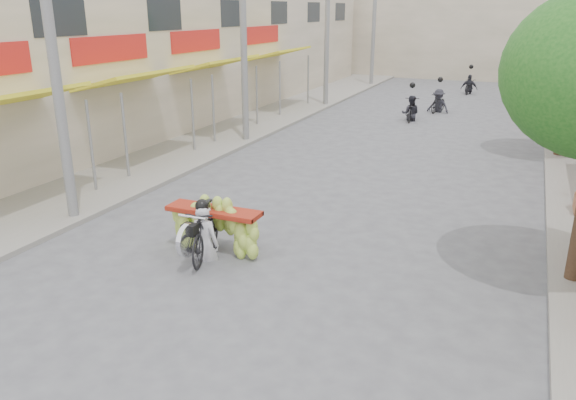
{
  "coord_description": "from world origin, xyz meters",
  "views": [
    {
      "loc": [
        4.24,
        -6.55,
        4.79
      ],
      "look_at": [
        0.0,
        3.39,
        1.1
      ],
      "focal_mm": 35.0,
      "sensor_mm": 36.0,
      "label": 1
    }
  ],
  "objects": [
    {
      "name": "street_tree_far",
      "position": [
        5.4,
        26.0,
        3.78
      ],
      "size": [
        3.4,
        3.4,
        5.25
      ],
      "color": "#3A2719",
      "rests_on": "ground"
    },
    {
      "name": "utility_pole_far",
      "position": [
        -5.4,
        21.0,
        4.03
      ],
      "size": [
        0.6,
        0.24,
        8.0
      ],
      "color": "slate",
      "rests_on": "ground"
    },
    {
      "name": "bg_motorbike_a",
      "position": [
        -0.55,
        18.76,
        0.73
      ],
      "size": [
        0.84,
        1.75,
        1.95
      ],
      "color": "black",
      "rests_on": "ground"
    },
    {
      "name": "ground",
      "position": [
        0.0,
        0.0,
        0.0
      ],
      "size": [
        120.0,
        120.0,
        0.0
      ],
      "primitive_type": "plane",
      "color": "#57575C",
      "rests_on": "ground"
    },
    {
      "name": "street_tree_mid",
      "position": [
        5.4,
        14.0,
        3.78
      ],
      "size": [
        3.4,
        3.4,
        5.25
      ],
      "color": "#3A2719",
      "rests_on": "ground"
    },
    {
      "name": "banana_motorbike",
      "position": [
        -1.38,
        2.52,
        0.71
      ],
      "size": [
        2.2,
        1.99,
        2.12
      ],
      "color": "black",
      "rests_on": "ground"
    },
    {
      "name": "bg_motorbike_c",
      "position": [
        0.95,
        28.47,
        0.83
      ],
      "size": [
        1.02,
        1.49,
        1.95
      ],
      "color": "black",
      "rests_on": "ground"
    },
    {
      "name": "far_building",
      "position": [
        0.0,
        38.0,
        3.5
      ],
      "size": [
        20.0,
        6.0,
        7.0
      ],
      "primitive_type": "cube",
      "color": "#BAAD93",
      "rests_on": "ground"
    },
    {
      "name": "shophouse_row_left",
      "position": [
        -11.98,
        13.98,
        3.0
      ],
      "size": [
        9.77,
        40.0,
        6.0
      ],
      "color": "#BAAD93",
      "rests_on": "ground"
    },
    {
      "name": "utility_pole_back",
      "position": [
        -5.4,
        30.0,
        4.03
      ],
      "size": [
        0.6,
        0.24,
        8.0
      ],
      "color": "slate",
      "rests_on": "ground"
    },
    {
      "name": "utility_pole_near",
      "position": [
        -5.4,
        3.0,
        4.03
      ],
      "size": [
        0.6,
        0.24,
        8.0
      ],
      "color": "slate",
      "rests_on": "ground"
    },
    {
      "name": "utility_pole_mid",
      "position": [
        -5.4,
        12.0,
        4.03
      ],
      "size": [
        0.6,
        0.24,
        8.0
      ],
      "color": "slate",
      "rests_on": "ground"
    },
    {
      "name": "sidewalk_left",
      "position": [
        -7.0,
        15.0,
        0.06
      ],
      "size": [
        4.0,
        60.0,
        0.12
      ],
      "primitive_type": "cube",
      "color": "gray",
      "rests_on": "ground"
    },
    {
      "name": "pedestrian",
      "position": [
        5.83,
        14.8,
        0.89
      ],
      "size": [
        0.87,
        0.7,
        1.54
      ],
      "rotation": [
        0.0,
        0.0,
        3.53
      ],
      "color": "silver",
      "rests_on": "ground"
    },
    {
      "name": "bg_motorbike_b",
      "position": [
        0.26,
        21.38,
        0.86
      ],
      "size": [
        1.16,
        1.68,
        1.95
      ],
      "color": "black",
      "rests_on": "ground"
    }
  ]
}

